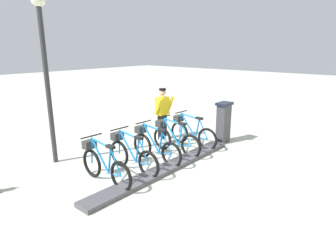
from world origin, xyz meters
TOP-DOWN VIEW (x-y plane):
  - ground_plane at (0.00, 0.00)m, footprint 60.00×60.00m
  - dock_rail_base at (0.00, 0.00)m, footprint 0.44×4.88m
  - payment_kiosk at (0.05, -2.76)m, footprint 0.36×0.52m
  - bike_docked_0 at (0.62, -1.84)m, footprint 1.72×0.54m
  - bike_docked_1 at (0.62, -1.03)m, footprint 1.72×0.54m
  - bike_docked_2 at (0.62, -0.21)m, footprint 1.72×0.54m
  - bike_docked_3 at (0.62, 0.61)m, footprint 1.72×0.54m
  - bike_docked_4 at (0.62, 1.42)m, footprint 1.72×0.54m
  - worker_near_rack at (1.74, -1.80)m, footprint 0.50×0.65m
  - lamp_post at (2.58, 1.50)m, footprint 0.32×0.32m

SIDE VIEW (x-z plane):
  - ground_plane at x=0.00m, z-range 0.00..0.00m
  - dock_rail_base at x=0.00m, z-range 0.00..0.10m
  - bike_docked_0 at x=0.62m, z-range -0.08..0.94m
  - bike_docked_1 at x=0.62m, z-range -0.08..0.94m
  - bike_docked_2 at x=0.62m, z-range -0.08..0.94m
  - bike_docked_3 at x=0.62m, z-range -0.08..0.94m
  - bike_docked_4 at x=0.62m, z-range -0.08..0.94m
  - payment_kiosk at x=0.05m, z-range 0.03..1.31m
  - worker_near_rack at x=1.74m, z-range 0.08..1.74m
  - lamp_post at x=2.58m, z-range 0.62..4.74m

